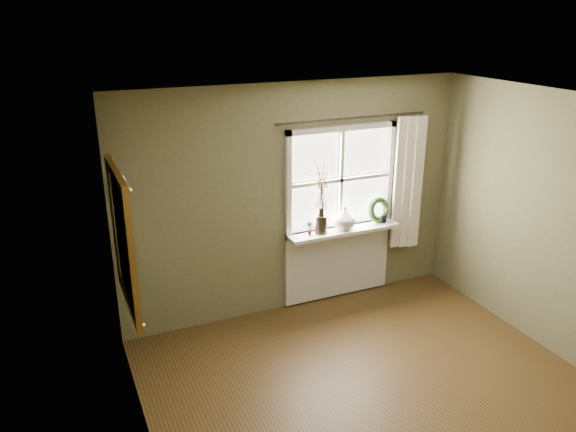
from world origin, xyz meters
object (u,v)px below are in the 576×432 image
(cream_vase, at_px, (344,218))
(gilt_mirror, at_px, (122,240))
(wreath, at_px, (378,212))
(dark_jug, at_px, (321,224))

(cream_vase, height_order, gilt_mirror, gilt_mirror)
(cream_vase, relative_size, gilt_mirror, 0.22)
(wreath, xyz_separation_m, gilt_mirror, (-3.00, -0.62, 0.39))
(dark_jug, relative_size, cream_vase, 0.75)
(cream_vase, bearing_deg, gilt_mirror, -167.10)
(dark_jug, distance_m, cream_vase, 0.30)
(dark_jug, distance_m, gilt_mirror, 2.33)
(dark_jug, xyz_separation_m, wreath, (0.78, 0.04, 0.02))
(cream_vase, distance_m, wreath, 0.48)
(dark_jug, xyz_separation_m, gilt_mirror, (-2.22, -0.58, 0.41))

